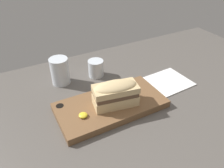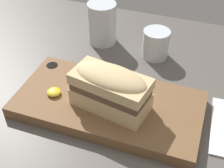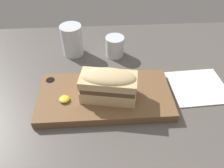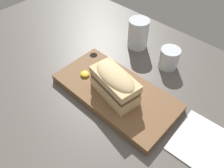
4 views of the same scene
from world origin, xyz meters
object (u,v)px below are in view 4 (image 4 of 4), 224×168
Objects in this scene: water_glass at (138,35)px; napkin at (208,147)px; sandwich at (115,83)px; serving_board at (115,92)px; wine_glass at (169,59)px.

water_glass is 0.63× the size of napkin.
sandwich is at bearing -170.40° from napkin.
napkin is (30.56, 3.61, -1.17)cm from serving_board.
water_glass is (-12.18, 26.78, -2.75)cm from sandwich.
sandwich is at bearing -49.68° from serving_board.
napkin is (41.58, -21.81, -4.83)cm from water_glass.
sandwich is at bearing -98.27° from wine_glass.
serving_board is 6.65cm from sandwich.
wine_glass reaches higher than serving_board.
water_glass is at bearing 114.45° from sandwich.
water_glass reaches higher than wine_glass.
serving_board reaches higher than napkin.
serving_board is 3.44× the size of water_glass.
serving_board is 2.37× the size of sandwich.
serving_board is at bearing 130.32° from sandwich.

